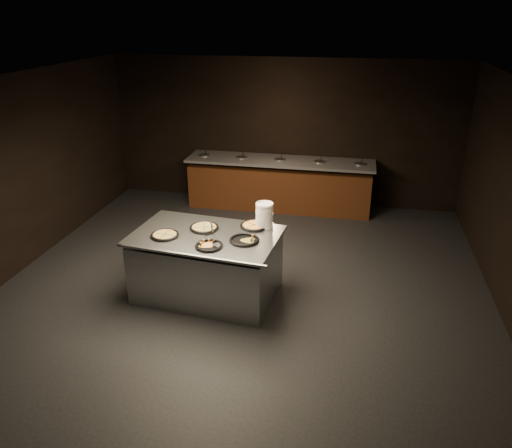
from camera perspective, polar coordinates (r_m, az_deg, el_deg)
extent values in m
cube|color=black|center=(7.08, -1.98, -8.54)|extent=(7.00, 8.00, 0.01)
cube|color=black|center=(6.07, -2.37, 15.46)|extent=(7.00, 8.00, 0.01)
cube|color=black|center=(10.21, 3.19, 10.42)|extent=(7.00, 0.01, 2.90)
cube|color=#4F2412|center=(10.08, 2.69, 4.21)|extent=(3.60, 0.75, 0.85)
cube|color=slate|center=(9.91, 2.75, 7.20)|extent=(3.70, 0.83, 0.05)
cube|color=#3E1E0E|center=(10.21, 2.65, 2.16)|extent=(3.60, 0.69, 0.08)
cylinder|color=#BABDC2|center=(10.25, -5.91, 7.68)|extent=(0.22, 0.22, 0.08)
cylinder|color=#457930|center=(10.25, -5.92, 7.81)|extent=(0.19, 0.19, 0.02)
cylinder|color=black|center=(10.20, -5.81, 8.23)|extent=(0.04, 0.10, 0.19)
cylinder|color=#BABDC2|center=(10.05, -1.65, 7.48)|extent=(0.22, 0.22, 0.08)
cylinder|color=#457930|center=(10.05, -1.65, 7.61)|extent=(0.19, 0.19, 0.02)
cylinder|color=black|center=(10.00, -1.52, 8.04)|extent=(0.04, 0.10, 0.19)
cylinder|color=#BABDC2|center=(9.91, 2.75, 7.22)|extent=(0.22, 0.22, 0.08)
cylinder|color=#457930|center=(9.91, 2.75, 7.36)|extent=(0.19, 0.19, 0.02)
cylinder|color=black|center=(9.86, 2.92, 7.79)|extent=(0.04, 0.10, 0.19)
cylinder|color=#BABDC2|center=(9.83, 7.25, 6.92)|extent=(0.22, 0.22, 0.08)
cylinder|color=#457930|center=(9.82, 7.26, 7.06)|extent=(0.19, 0.19, 0.02)
cylinder|color=black|center=(9.78, 7.45, 7.50)|extent=(0.04, 0.10, 0.19)
cylinder|color=#BABDC2|center=(9.81, 11.79, 6.58)|extent=(0.22, 0.22, 0.08)
cylinder|color=#457930|center=(9.80, 11.80, 6.72)|extent=(0.19, 0.19, 0.02)
cylinder|color=black|center=(9.76, 12.02, 7.15)|extent=(0.04, 0.10, 0.19)
cube|color=#BABDC2|center=(7.00, -5.63, -5.02)|extent=(1.99, 1.33, 0.85)
cube|color=#BABDC2|center=(6.78, -5.79, -1.33)|extent=(2.07, 1.42, 0.04)
cylinder|color=#BABDC2|center=(6.25, -7.42, -3.64)|extent=(1.95, 0.24, 0.04)
cylinder|color=white|center=(6.88, 0.97, 0.99)|extent=(0.24, 0.24, 0.35)
cylinder|color=black|center=(6.78, -10.38, -1.35)|extent=(0.35, 0.35, 0.01)
torus|color=black|center=(6.78, -10.39, -1.23)|extent=(0.38, 0.38, 0.04)
torus|color=#A6522A|center=(6.77, -10.39, -1.21)|extent=(0.32, 0.32, 0.03)
cylinder|color=tan|center=(6.78, -10.39, -1.23)|extent=(0.27, 0.27, 0.02)
cube|color=black|center=(6.77, -10.40, -1.16)|extent=(0.03, 0.27, 0.00)
cube|color=black|center=(6.77, -10.40, -1.16)|extent=(0.27, 0.03, 0.00)
cylinder|color=black|center=(6.93, -5.94, -0.51)|extent=(0.38, 0.38, 0.01)
torus|color=black|center=(6.93, -5.94, -0.38)|extent=(0.40, 0.40, 0.04)
torus|color=#A6522A|center=(6.93, -5.94, -0.37)|extent=(0.34, 0.34, 0.03)
cylinder|color=tan|center=(6.93, -5.94, -0.38)|extent=(0.30, 0.30, 0.02)
cube|color=black|center=(6.92, -5.95, -0.32)|extent=(0.10, 0.28, 0.00)
cube|color=black|center=(6.92, -5.95, -0.32)|extent=(0.28, 0.10, 0.00)
cylinder|color=black|center=(6.96, -0.19, -0.28)|extent=(0.37, 0.37, 0.01)
torus|color=black|center=(6.95, -0.19, -0.16)|extent=(0.40, 0.40, 0.04)
torus|color=#A6522A|center=(6.95, -0.19, -0.15)|extent=(0.33, 0.33, 0.03)
cylinder|color=#DDAA50|center=(6.95, -0.19, -0.16)|extent=(0.29, 0.29, 0.02)
cube|color=black|center=(6.95, -0.19, -0.09)|extent=(0.25, 0.16, 0.00)
cube|color=black|center=(6.95, -0.19, -0.09)|extent=(0.16, 0.25, 0.00)
cylinder|color=black|center=(6.41, -5.39, -2.58)|extent=(0.33, 0.33, 0.01)
torus|color=black|center=(6.40, -5.39, -2.45)|extent=(0.36, 0.36, 0.04)
cylinder|color=black|center=(6.54, -1.34, -1.93)|extent=(0.37, 0.37, 0.01)
torus|color=black|center=(6.53, -1.34, -1.80)|extent=(0.40, 0.40, 0.04)
cube|color=#BABDC2|center=(6.96, -5.50, -0.26)|extent=(0.14, 0.14, 0.00)
cylinder|color=black|center=(6.78, -5.10, -0.16)|extent=(0.11, 0.18, 0.14)
cylinder|color=#BABDC2|center=(6.87, -5.30, -0.30)|extent=(0.06, 0.09, 0.09)
cube|color=#BABDC2|center=(6.40, -4.39, -2.40)|extent=(0.16, 0.15, 0.00)
cylinder|color=black|center=(6.49, -5.38, -1.21)|extent=(0.18, 0.16, 0.15)
cylinder|color=#BABDC2|center=(6.45, -4.88, -1.89)|extent=(0.09, 0.08, 0.09)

